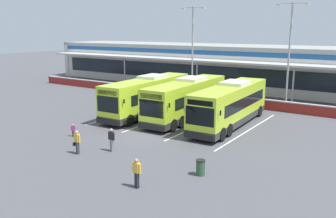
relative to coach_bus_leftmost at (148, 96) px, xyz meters
The scene contains 17 objects.
ground_plane 7.55m from the coach_bus_leftmost, 54.64° to the right, with size 200.00×200.00×0.00m, color #4C4C51.
terminal_building 21.38m from the coach_bus_leftmost, 78.52° to the left, with size 70.00×13.00×6.00m.
red_barrier_wall 9.60m from the coach_bus_leftmost, 63.49° to the left, with size 60.00×0.40×1.10m.
coach_bus_leftmost is the anchor object (origin of this frame).
coach_bus_left_centre 4.11m from the coach_bus_leftmost, ahead, with size 3.34×12.25×3.78m.
coach_bus_centre 8.55m from the coach_bus_leftmost, ahead, with size 3.34×12.25×3.78m.
bay_stripe_far_west 2.72m from the coach_bus_leftmost, behind, with size 0.14×13.00×0.01m, color silver.
bay_stripe_west 2.79m from the coach_bus_leftmost, ahead, with size 0.14×13.00×0.01m, color silver.
bay_stripe_mid_west 6.59m from the coach_bus_leftmost, ahead, with size 0.14×13.00×0.01m, color silver.
bay_stripe_centre 10.70m from the coach_bus_leftmost, ahead, with size 0.14×13.00×0.01m, color silver.
pedestrian_with_handbag 12.44m from the coach_bus_leftmost, 75.77° to the right, with size 0.62×0.33×1.62m.
pedestrian_in_dark_coat 17.05m from the coach_bus_leftmost, 55.14° to the right, with size 0.54×0.32×1.62m.
pedestrian_child 9.51m from the coach_bus_leftmost, 91.68° to the right, with size 0.29×0.26×1.00m.
pedestrian_near_bin 11.36m from the coach_bus_leftmost, 65.95° to the right, with size 0.53×0.31×1.62m.
lamp_post_west 12.44m from the coach_bus_leftmost, 98.04° to the left, with size 3.24×0.28×11.00m.
lamp_post_centre 15.76m from the coach_bus_leftmost, 46.51° to the left, with size 3.24×0.28×11.00m.
litter_bin 15.90m from the coach_bus_leftmost, 42.15° to the right, with size 0.54×0.54×0.93m.
Camera 1 is at (16.77, -21.89, 8.24)m, focal length 38.47 mm.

